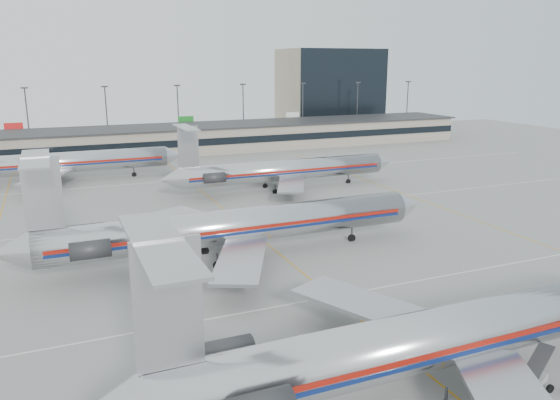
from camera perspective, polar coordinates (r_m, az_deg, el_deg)
ground at (r=43.57m, az=11.89°, el=-14.82°), size 260.00×260.00×0.00m
apron_markings at (r=51.15m, az=5.45°, el=-10.00°), size 160.00×0.15×0.02m
terminal at (r=132.03m, az=-12.98°, el=6.11°), size 162.00×17.00×6.25m
light_mast_row at (r=145.19m, az=-14.10°, el=8.91°), size 163.60×0.40×15.28m
distant_building at (r=180.17m, az=5.18°, el=11.47°), size 30.00×20.00×25.00m
jet_foreground at (r=38.32m, az=17.29°, el=-13.22°), size 48.51×28.57×12.70m
jet_second_row at (r=59.37m, az=-5.40°, el=-2.76°), size 48.25×28.41×12.63m
jet_third_row at (r=91.52m, az=0.05°, el=3.13°), size 42.07×25.88×11.50m
jet_back_row at (r=105.03m, az=-22.70°, el=3.59°), size 45.01×27.69×12.31m
belt_loader at (r=40.72m, az=24.43°, el=-17.00°), size 4.91×3.00×2.53m
ramp_worker_near at (r=39.80m, az=23.75°, el=-17.48°), size 0.61×0.70×1.61m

